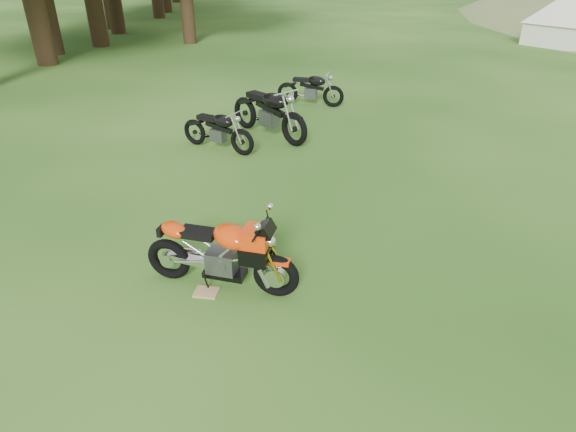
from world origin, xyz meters
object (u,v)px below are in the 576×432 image
Objects in this scene: plywood_board at (206,292)px; vintage_moto_c at (268,111)px; vintage_moto_a at (217,129)px; sport_motorcycle at (220,248)px; vintage_moto_d at (310,88)px.

vintage_moto_c is (-3.03, 4.54, 0.56)m from plywood_board.
plywood_board is 0.16× the size of vintage_moto_a.
sport_motorcycle is at bearing 77.80° from plywood_board.
sport_motorcycle is 4.55m from vintage_moto_a.
vintage_moto_a is at bearing -105.07° from vintage_moto_d.
vintage_moto_a is at bearing 134.83° from plywood_board.
plywood_board is at bearing -126.87° from sport_motorcycle.
vintage_moto_a is (-3.29, 3.31, 0.42)m from plywood_board.
vintage_moto_d is at bearing 94.83° from sport_motorcycle.
plywood_board is 0.16× the size of vintage_moto_d.
vintage_moto_d is at bearing 118.43° from plywood_board.
vintage_moto_c reaches higher than vintage_moto_d.
sport_motorcycle is 0.82× the size of vintage_moto_c.
vintage_moto_c is at bearing 100.78° from sport_motorcycle.
plywood_board is at bearing -49.56° from vintage_moto_c.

